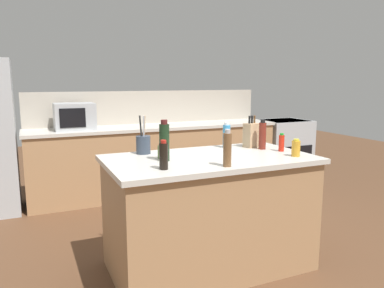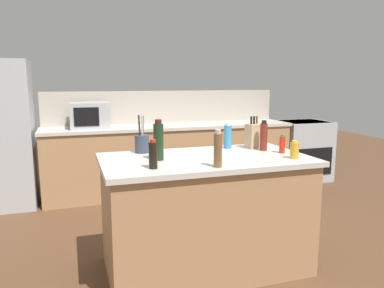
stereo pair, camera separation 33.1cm
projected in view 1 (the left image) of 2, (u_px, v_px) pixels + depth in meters
ground_plane at (209, 266)px, 3.16m from camera, size 14.00×14.00×0.00m
back_counter_run at (158, 159)px, 5.18m from camera, size 3.43×0.66×0.94m
wall_backsplash at (150, 107)px, 5.35m from camera, size 3.39×0.03×0.46m
kitchen_island at (209, 212)px, 3.08m from camera, size 1.65×0.92×0.94m
range_oven at (283, 148)px, 6.04m from camera, size 0.76×0.65×0.92m
microwave at (74, 116)px, 4.64m from camera, size 0.48×0.39×0.33m
knife_block at (252, 135)px, 3.43m from camera, size 0.15×0.13×0.29m
utensil_crock at (143, 144)px, 3.12m from camera, size 0.12×0.12×0.32m
hot_sauce_bottle at (281, 143)px, 3.23m from camera, size 0.05×0.05×0.16m
dish_soap_bottle at (227, 136)px, 3.40m from camera, size 0.07×0.07×0.23m
pepper_grinder at (227, 149)px, 2.65m from camera, size 0.06×0.06×0.27m
wine_bottle at (164, 142)px, 2.83m from camera, size 0.08×0.08×0.31m
vinegar_bottle at (262, 135)px, 3.32m from camera, size 0.06×0.06×0.27m
spice_jar_oregano at (161, 152)px, 2.94m from camera, size 0.06×0.06×0.12m
honey_jar at (296, 148)px, 3.01m from camera, size 0.07×0.07×0.14m
soy_sauce_bottle at (164, 156)px, 2.57m from camera, size 0.06×0.06×0.21m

